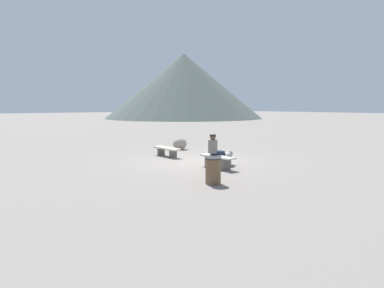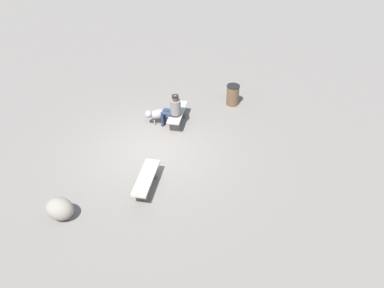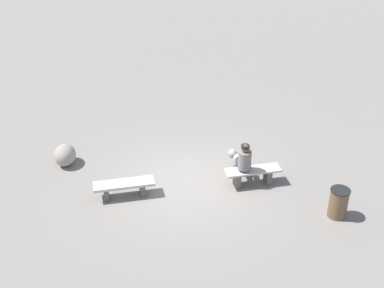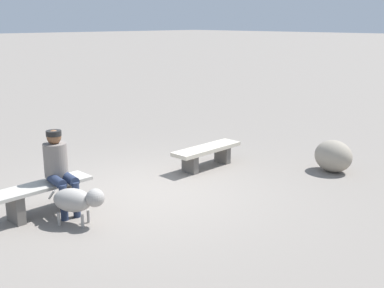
{
  "view_description": "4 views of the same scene",
  "coord_description": "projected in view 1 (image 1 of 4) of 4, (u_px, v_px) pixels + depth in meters",
  "views": [
    {
      "loc": [
        10.38,
        -8.55,
        2.34
      ],
      "look_at": [
        0.41,
        -0.57,
        0.81
      ],
      "focal_mm": 29.79,
      "sensor_mm": 36.0,
      "label": 1
    },
    {
      "loc": [
        -10.26,
        -3.44,
        8.28
      ],
      "look_at": [
        -0.41,
        -1.41,
        0.78
      ],
      "focal_mm": 38.85,
      "sensor_mm": 36.0,
      "label": 2
    },
    {
      "loc": [
        -2.02,
        -11.3,
        7.93
      ],
      "look_at": [
        0.36,
        1.12,
        0.54
      ],
      "focal_mm": 46.71,
      "sensor_mm": 36.0,
      "label": 3
    },
    {
      "loc": [
        4.9,
        6.04,
        2.88
      ],
      "look_at": [
        -1.46,
        -0.46,
        0.52
      ],
      "focal_mm": 44.55,
      "sensor_mm": 36.0,
      "label": 4
    }
  ],
  "objects": [
    {
      "name": "bench_left",
      "position": [
        167.0,
        150.0,
        14.74
      ],
      "size": [
        1.61,
        0.46,
        0.43
      ],
      "rotation": [
        0.0,
        0.0,
        0.02
      ],
      "color": "#605B56",
      "rests_on": "ground"
    },
    {
      "name": "ground",
      "position": [
        196.0,
        162.0,
        13.64
      ],
      "size": [
        210.0,
        210.0,
        0.06
      ],
      "primitive_type": "cube",
      "color": "gray"
    },
    {
      "name": "trash_bin",
      "position": [
        213.0,
        171.0,
        9.56
      ],
      "size": [
        0.49,
        0.49,
        0.8
      ],
      "color": "brown",
      "rests_on": "ground"
    },
    {
      "name": "distant_peak_2",
      "position": [
        184.0,
        86.0,
        61.12
      ],
      "size": [
        29.87,
        29.87,
        12.3
      ],
      "primitive_type": "cone",
      "color": "#4C5651",
      "rests_on": "ground"
    },
    {
      "name": "bench_right",
      "position": [
        217.0,
        160.0,
        11.96
      ],
      "size": [
        1.54,
        0.47,
        0.48
      ],
      "rotation": [
        0.0,
        0.0,
        0.02
      ],
      "color": "#605B56",
      "rests_on": "ground"
    },
    {
      "name": "boulder",
      "position": [
        180.0,
        144.0,
        17.15
      ],
      "size": [
        0.72,
        0.85,
        0.63
      ],
      "primitive_type": "ellipsoid",
      "rotation": [
        0.0,
        0.0,
        6.15
      ],
      "color": "gray",
      "rests_on": "ground"
    },
    {
      "name": "dog",
      "position": [
        228.0,
        156.0,
        12.53
      ],
      "size": [
        0.62,
        0.78,
        0.57
      ],
      "rotation": [
        0.0,
        0.0,
        2.12
      ],
      "color": "gray",
      "rests_on": "ground"
    },
    {
      "name": "seated_person",
      "position": [
        215.0,
        148.0,
        12.16
      ],
      "size": [
        0.41,
        0.7,
        1.28
      ],
      "rotation": [
        0.0,
        0.0,
        -0.13
      ],
      "color": "slate",
      "rests_on": "ground"
    }
  ]
}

